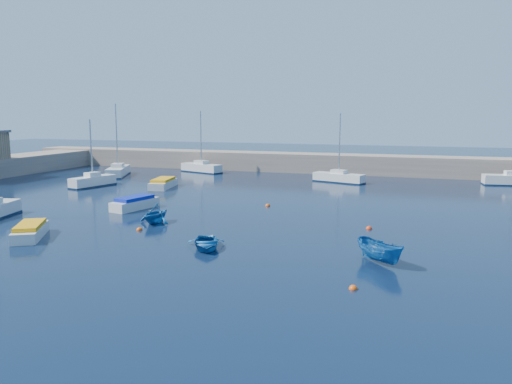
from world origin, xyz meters
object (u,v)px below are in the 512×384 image
(sailboat_6, at_px, (339,177))
(dinghy_right, at_px, (380,252))
(sailboat_5, at_px, (201,168))
(motorboat_0, at_px, (30,231))
(motorboat_2, at_px, (163,183))
(sailboat_3, at_px, (93,181))
(sailboat_4, at_px, (118,171))
(dinghy_left, at_px, (156,213))
(dinghy_center, at_px, (206,243))
(motorboat_1, at_px, (135,203))

(sailboat_6, relative_size, dinghy_right, 2.43)
(sailboat_5, xyz_separation_m, motorboat_0, (4.94, -37.93, -0.20))
(motorboat_2, bearing_deg, dinghy_right, -51.42)
(sailboat_3, height_order, sailboat_4, sailboat_4)
(motorboat_2, bearing_deg, sailboat_6, 19.72)
(sailboat_5, bearing_deg, motorboat_0, -152.78)
(sailboat_5, distance_m, dinghy_left, 33.07)
(sailboat_4, distance_m, dinghy_right, 46.54)
(sailboat_4, height_order, sailboat_6, sailboat_4)
(sailboat_4, xyz_separation_m, motorboat_0, (13.67, -30.60, -0.19))
(sailboat_6, bearing_deg, motorboat_0, 173.25)
(dinghy_right, bearing_deg, motorboat_0, 136.79)
(dinghy_right, bearing_deg, dinghy_left, 116.19)
(sailboat_5, height_order, dinghy_right, sailboat_5)
(sailboat_3, height_order, motorboat_0, sailboat_3)
(motorboat_2, bearing_deg, sailboat_3, -178.85)
(sailboat_4, bearing_deg, dinghy_left, -74.36)
(sailboat_4, relative_size, dinghy_right, 2.80)
(motorboat_0, bearing_deg, sailboat_4, 83.98)
(sailboat_3, bearing_deg, dinghy_center, -27.89)
(sailboat_3, distance_m, sailboat_5, 17.66)
(sailboat_3, xyz_separation_m, dinghy_right, (33.37, -19.80, 0.01))
(motorboat_1, relative_size, dinghy_center, 1.44)
(motorboat_0, bearing_deg, motorboat_2, 66.69)
(sailboat_3, relative_size, sailboat_5, 0.88)
(sailboat_6, bearing_deg, motorboat_1, 165.73)
(sailboat_5, relative_size, sailboat_6, 1.04)
(sailboat_4, height_order, motorboat_0, sailboat_4)
(motorboat_1, relative_size, dinghy_right, 1.40)
(sailboat_4, height_order, motorboat_2, sailboat_4)
(motorboat_0, height_order, dinghy_right, dinghy_right)
(sailboat_3, relative_size, motorboat_1, 1.60)
(sailboat_3, bearing_deg, dinghy_left, -28.55)
(dinghy_center, bearing_deg, sailboat_5, 90.44)
(motorboat_0, relative_size, motorboat_1, 0.96)
(sailboat_3, distance_m, motorboat_2, 8.21)
(sailboat_6, bearing_deg, sailboat_4, 113.50)
(motorboat_0, xyz_separation_m, dinghy_center, (12.24, 1.22, -0.12))
(motorboat_2, bearing_deg, sailboat_4, 134.11)
(dinghy_left, bearing_deg, motorboat_2, 124.19)
(dinghy_left, bearing_deg, dinghy_right, -9.88)
(sailboat_5, bearing_deg, motorboat_1, -147.51)
(sailboat_3, distance_m, dinghy_left, 22.01)
(motorboat_2, height_order, dinghy_left, dinghy_left)
(sailboat_6, xyz_separation_m, motorboat_1, (-14.00, -22.64, -0.08))
(motorboat_1, bearing_deg, dinghy_right, -10.81)
(sailboat_5, distance_m, dinghy_right, 45.71)
(motorboat_1, bearing_deg, sailboat_4, 140.20)
(sailboat_4, height_order, dinghy_left, sailboat_4)
(sailboat_5, distance_m, motorboat_0, 38.25)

